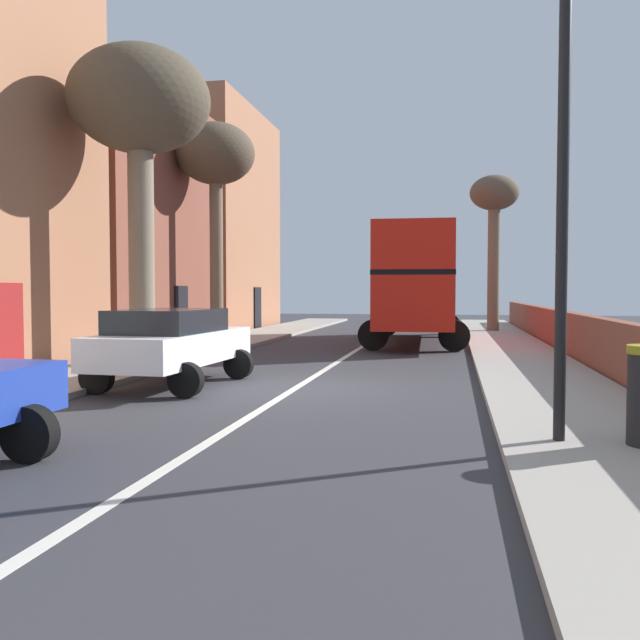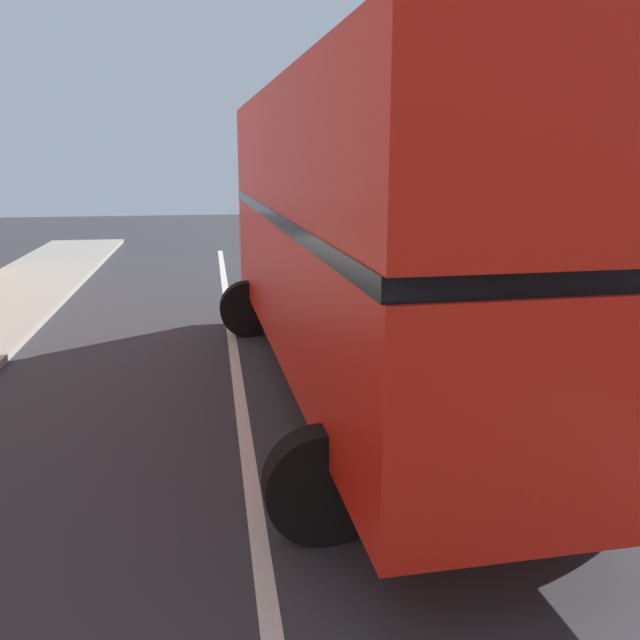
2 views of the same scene
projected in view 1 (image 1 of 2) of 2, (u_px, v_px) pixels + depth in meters
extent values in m
plane|color=#333338|center=(297.00, 387.00, 13.36)|extent=(84.00, 84.00, 0.00)
cube|color=silver|center=(297.00, 387.00, 13.36)|extent=(0.16, 54.00, 0.01)
cube|color=#9E998E|center=(73.00, 378.00, 14.30)|extent=(2.60, 60.00, 0.12)
cube|color=#9E998E|center=(555.00, 392.00, 12.42)|extent=(2.60, 60.00, 0.12)
cube|color=maroon|center=(6.00, 331.00, 14.56)|extent=(0.08, 1.10, 2.10)
cube|color=brown|center=(127.00, 221.00, 24.22)|extent=(4.00, 9.22, 8.86)
cube|color=black|center=(181.00, 315.00, 23.97)|extent=(0.08, 1.10, 2.10)
cube|color=#9E6647|center=(218.00, 221.00, 33.58)|extent=(4.00, 9.22, 10.85)
cube|color=black|center=(258.00, 308.00, 33.38)|extent=(0.08, 1.10, 2.10)
cube|color=red|center=(416.00, 301.00, 24.83)|extent=(2.84, 10.19, 1.70)
cube|color=black|center=(416.00, 276.00, 24.79)|extent=(2.87, 10.09, 0.16)
cube|color=red|center=(416.00, 253.00, 24.76)|extent=(2.84, 10.19, 1.50)
cube|color=black|center=(418.00, 297.00, 29.80)|extent=(2.20, 0.14, 1.19)
cylinder|color=black|center=(386.00, 324.00, 28.47)|extent=(1.01, 0.33, 1.00)
cylinder|color=black|center=(448.00, 325.00, 28.07)|extent=(1.01, 0.33, 1.00)
cylinder|color=black|center=(373.00, 335.00, 21.69)|extent=(1.01, 0.33, 1.00)
cylinder|color=black|center=(454.00, 336.00, 21.28)|extent=(1.01, 0.33, 1.00)
cube|color=silver|center=(173.00, 347.00, 13.55)|extent=(1.93, 4.41, 0.62)
cube|color=black|center=(168.00, 321.00, 13.31)|extent=(1.71, 2.45, 0.46)
cylinder|color=black|center=(163.00, 362.00, 15.09)|extent=(0.65, 0.25, 0.64)
cylinder|color=black|center=(239.00, 364.00, 14.67)|extent=(0.65, 0.25, 0.64)
cylinder|color=black|center=(97.00, 377.00, 12.47)|extent=(0.65, 0.25, 0.64)
cylinder|color=black|center=(186.00, 380.00, 12.05)|extent=(0.65, 0.25, 0.64)
cylinder|color=black|center=(30.00, 434.00, 7.53)|extent=(0.64, 0.22, 0.64)
cylinder|color=#7A6B56|center=(141.00, 246.00, 16.68)|extent=(0.63, 0.63, 5.81)
ellipsoid|color=#4C4233|center=(140.00, 100.00, 16.52)|extent=(3.47, 3.47, 2.58)
cylinder|color=brown|center=(494.00, 267.00, 30.51)|extent=(0.54, 0.54, 5.80)
ellipsoid|color=brown|center=(494.00, 193.00, 30.36)|extent=(2.20, 2.20, 1.58)
cylinder|color=brown|center=(216.00, 256.00, 23.85)|extent=(0.46, 0.46, 6.09)
ellipsoid|color=#4C4233|center=(216.00, 154.00, 23.70)|extent=(2.77, 2.77, 2.17)
cylinder|color=black|center=(563.00, 190.00, 7.98)|extent=(0.14, 0.14, 6.00)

